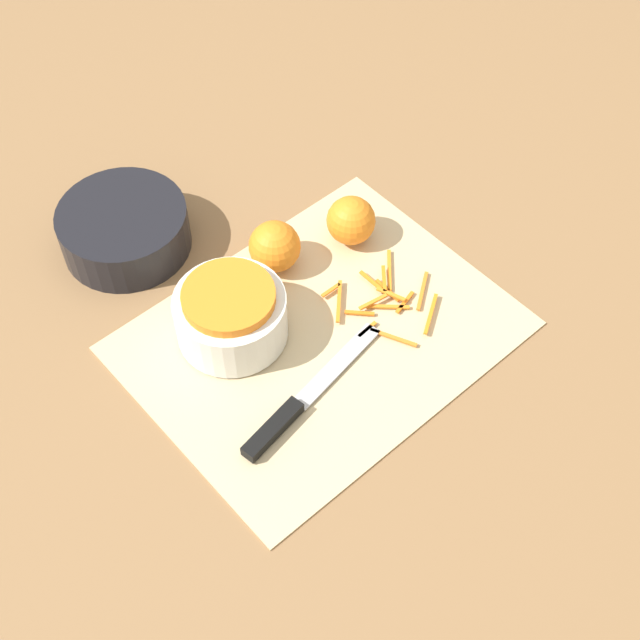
{
  "coord_description": "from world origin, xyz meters",
  "views": [
    {
      "loc": [
        -0.46,
        -0.52,
        0.95
      ],
      "look_at": [
        0.0,
        0.0,
        0.04
      ],
      "focal_mm": 50.0,
      "sensor_mm": 36.0,
      "label": 1
    }
  ],
  "objects_px": {
    "bowl_dark": "(124,229)",
    "knife": "(290,412)",
    "bowl_speckled": "(231,314)",
    "orange_right": "(351,220)",
    "orange_left": "(275,246)"
  },
  "relations": [
    {
      "from": "orange_right",
      "to": "orange_left",
      "type": "bearing_deg",
      "value": 163.58
    },
    {
      "from": "knife",
      "to": "orange_right",
      "type": "relative_size",
      "value": 3.61
    },
    {
      "from": "bowl_speckled",
      "to": "knife",
      "type": "height_order",
      "value": "bowl_speckled"
    },
    {
      "from": "bowl_dark",
      "to": "orange_right",
      "type": "relative_size",
      "value": 2.62
    },
    {
      "from": "orange_right",
      "to": "knife",
      "type": "bearing_deg",
      "value": -146.88
    },
    {
      "from": "bowl_speckled",
      "to": "orange_left",
      "type": "relative_size",
      "value": 2.03
    },
    {
      "from": "orange_left",
      "to": "orange_right",
      "type": "bearing_deg",
      "value": -16.42
    },
    {
      "from": "bowl_speckled",
      "to": "bowl_dark",
      "type": "relative_size",
      "value": 0.8
    },
    {
      "from": "bowl_dark",
      "to": "knife",
      "type": "bearing_deg",
      "value": -91.91
    },
    {
      "from": "bowl_speckled",
      "to": "bowl_dark",
      "type": "distance_m",
      "value": 0.23
    },
    {
      "from": "bowl_speckled",
      "to": "knife",
      "type": "distance_m",
      "value": 0.15
    },
    {
      "from": "knife",
      "to": "bowl_speckled",
      "type": "bearing_deg",
      "value": 70.73
    },
    {
      "from": "knife",
      "to": "bowl_dark",
      "type": "bearing_deg",
      "value": 78.85
    },
    {
      "from": "bowl_dark",
      "to": "knife",
      "type": "relative_size",
      "value": 0.72
    },
    {
      "from": "knife",
      "to": "orange_right",
      "type": "bearing_deg",
      "value": 23.88
    }
  ]
}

